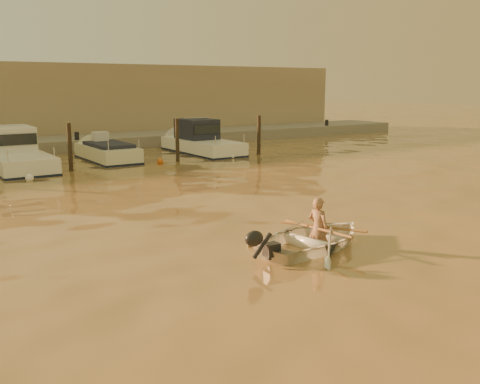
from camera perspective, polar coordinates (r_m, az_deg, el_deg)
ground_plane at (r=11.38m, az=3.99°, el=-6.86°), size 160.00×160.00×0.00m
dinghy at (r=12.04m, az=8.02°, el=-4.89°), size 3.54×2.85×0.65m
person at (r=12.06m, az=8.33°, el=-3.87°), size 0.44×0.58×1.42m
outboard_motor at (r=10.89m, az=3.32°, el=-6.15°), size 0.96×0.58×0.70m
oar_port at (r=12.18m, az=8.75°, el=-3.68°), size 0.90×1.95×0.13m
oar_starboard at (r=12.02m, az=8.19°, el=-3.86°), size 0.13×2.10×0.13m
moored_boat_2 at (r=25.13m, az=-22.89°, el=3.81°), size 2.15×7.24×1.75m
moored_boat_3 at (r=26.27m, az=-13.95°, el=3.78°), size 1.78×5.24×0.95m
moored_boat_4 at (r=28.41m, az=-4.05°, el=5.46°), size 2.07×6.44×1.75m
piling_2 at (r=23.38m, az=-17.68°, el=4.34°), size 0.18×0.18×2.20m
piling_3 at (r=25.22m, az=-6.69°, el=5.28°), size 0.18×0.18×2.20m
piling_4 at (r=27.68m, az=2.03°, el=5.89°), size 0.18×0.18×2.20m
fender_c at (r=21.62m, az=-21.54°, el=1.40°), size 0.30×0.30×0.30m
fender_d at (r=24.73m, az=-8.51°, el=3.24°), size 0.30×0.30×0.30m
fender_e at (r=26.22m, az=-0.89°, el=3.83°), size 0.30×0.30×0.30m
quay at (r=30.93m, az=-21.31°, el=4.31°), size 52.00×4.00×1.00m
waterfront_building at (r=36.15m, az=-23.54°, el=8.64°), size 46.00×7.00×4.80m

